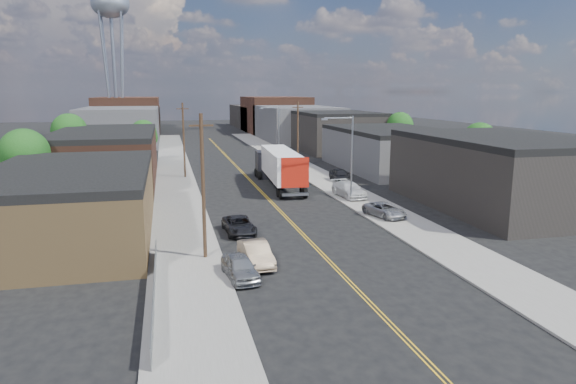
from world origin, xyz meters
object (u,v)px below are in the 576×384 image
car_right_lot_b (349,189)px  car_left_c (239,225)px  semi_truck (278,165)px  car_right_lot_a (385,210)px  water_tower (110,9)px  car_right_lot_c (340,175)px  car_left_b (256,254)px  car_ahead_truck (265,169)px  car_left_a (240,267)px

car_right_lot_b → car_left_c: bearing=-146.1°
semi_truck → car_right_lot_a: (6.04, -18.26, -1.83)m
water_tower → car_right_lot_c: size_ratio=7.87×
car_right_lot_c → car_left_b: bearing=-119.1°
semi_truck → car_right_lot_a: size_ratio=3.82×
car_right_lot_b → car_right_lot_c: (2.37, 9.72, -0.01)m
car_left_b → car_ahead_truck: 38.47m
water_tower → car_right_lot_b: size_ratio=6.65×
car_left_a → car_left_c: (1.40, 10.34, -0.06)m
water_tower → car_left_a: size_ratio=8.46×
car_right_lot_a → car_ahead_truck: 28.26m
water_tower → car_left_a: (15.60, -104.34, -29.90)m
car_right_lot_a → car_ahead_truck: bearing=86.3°
car_left_b → car_left_c: (0.00, 8.00, -0.10)m
semi_truck → water_tower: bearing=111.9°
water_tower → car_right_lot_b: (30.63, -82.65, -29.69)m
semi_truck → car_left_b: 29.34m
car_left_c → car_right_lot_b: car_right_lot_b is taller
car_left_c → car_ahead_truck: size_ratio=0.97×
car_right_lot_b → car_ahead_truck: bearing=101.6°
car_left_b → car_right_lot_b: car_right_lot_b is taller
semi_truck → car_left_c: semi_truck is taller
car_right_lot_c → car_left_a: bearing=-119.2°
water_tower → car_left_b: 107.63m
car_right_lot_a → water_tower: bearing=92.9°
car_left_a → car_ahead_truck: car_left_a is taller
car_right_lot_c → car_ahead_truck: (-8.13, 8.58, -0.25)m
car_right_lot_a → car_ahead_truck: (-5.82, 27.65, -0.09)m
semi_truck → car_left_a: semi_truck is taller
water_tower → car_left_c: bearing=-79.7°
car_left_a → car_left_b: bearing=52.4°
car_left_b → car_right_lot_b: 23.67m
car_left_a → car_right_lot_b: size_ratio=0.79×
car_left_b → semi_truck: bearing=71.3°
water_tower → car_left_c: water_tower is taller
car_ahead_truck → car_right_lot_c: bearing=-40.0°
car_right_lot_a → car_right_lot_c: size_ratio=0.98×
car_left_c → car_right_lot_c: (16.00, 21.07, 0.27)m
water_tower → car_ahead_truck: (24.87, -64.34, -29.95)m
car_left_c → water_tower: bearing=97.5°
semi_truck → car_right_lot_a: semi_truck is taller
car_left_c → car_right_lot_b: size_ratio=0.88×
car_left_b → car_left_c: car_left_b is taller
car_left_a → car_left_b: 2.73m
car_ahead_truck → car_right_lot_b: bearing=-66.0°
semi_truck → car_left_b: bearing=-101.7°
car_left_c → car_right_lot_c: size_ratio=1.05×
water_tower → car_right_lot_c: bearing=-65.7°
water_tower → semi_truck: water_tower is taller
water_tower → semi_truck: 82.64m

